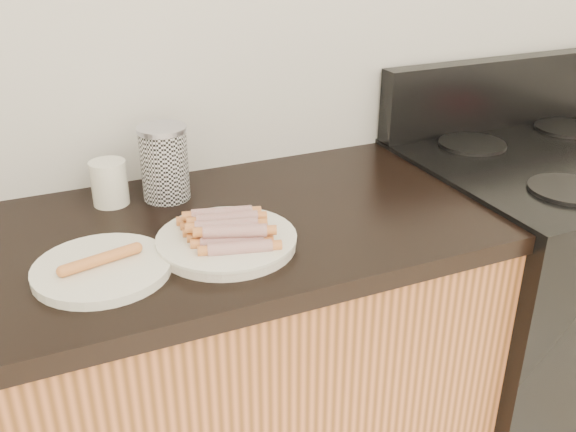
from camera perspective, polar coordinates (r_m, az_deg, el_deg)
name	(u,v)px	position (r m, az deg, el deg)	size (l,w,h in m)	color
wall_back	(235,1)	(1.56, -4.72, 18.53)	(4.00, 0.04, 2.60)	silver
stove	(537,305)	(2.01, 21.30, -7.35)	(0.76, 0.65, 0.91)	black
stove_panel	(498,93)	(1.98, 18.18, 10.34)	(0.76, 0.06, 0.20)	black
burner_near_left	(568,189)	(1.59, 23.67, 2.17)	(0.18, 0.18, 0.01)	black
burner_far_left	(472,144)	(1.81, 16.05, 6.17)	(0.18, 0.18, 0.01)	black
burner_far_right	(567,128)	(2.04, 23.54, 7.17)	(0.18, 0.18, 0.01)	black
main_plate	(227,243)	(1.24, -5.46, -2.37)	(0.27, 0.27, 0.02)	white
side_plate	(102,269)	(1.20, -16.19, -4.52)	(0.25, 0.25, 0.02)	white
hotdog_pile	(226,229)	(1.23, -5.52, -1.13)	(0.12, 0.20, 0.05)	#983926
plain_sausages	(101,259)	(1.19, -16.31, -3.70)	(0.14, 0.05, 0.02)	#B86547
canister	(164,163)	(1.45, -10.93, 4.66)	(0.11, 0.11, 0.17)	white
mug	(109,183)	(1.46, -15.59, 2.85)	(0.08, 0.08, 0.10)	silver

